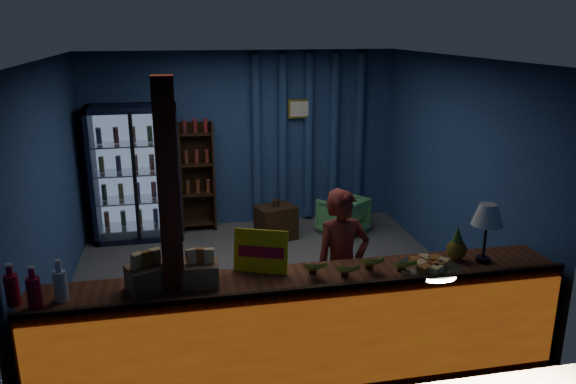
# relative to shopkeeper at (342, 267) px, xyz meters

# --- Properties ---
(ground) EXTENTS (4.60, 4.60, 0.00)m
(ground) POSITION_rel_shopkeeper_xyz_m (-0.49, 1.35, -0.75)
(ground) COLOR #515154
(ground) RESTS_ON ground
(room_walls) EXTENTS (4.60, 4.60, 4.60)m
(room_walls) POSITION_rel_shopkeeper_xyz_m (-0.49, 1.35, 0.82)
(room_walls) COLOR navy
(room_walls) RESTS_ON ground
(counter) EXTENTS (4.40, 0.57, 0.99)m
(counter) POSITION_rel_shopkeeper_xyz_m (-0.49, -0.56, -0.28)
(counter) COLOR brown
(counter) RESTS_ON ground
(support_post) EXTENTS (0.16, 0.16, 2.60)m
(support_post) POSITION_rel_shopkeeper_xyz_m (-1.54, -0.55, 0.55)
(support_post) COLOR maroon
(support_post) RESTS_ON ground
(beverage_cooler) EXTENTS (1.20, 0.62, 1.90)m
(beverage_cooler) POSITION_rel_shopkeeper_xyz_m (-2.04, 3.27, 0.18)
(beverage_cooler) COLOR black
(beverage_cooler) RESTS_ON ground
(bottle_shelf) EXTENTS (0.50, 0.28, 1.60)m
(bottle_shelf) POSITION_rel_shopkeeper_xyz_m (-1.19, 3.41, 0.04)
(bottle_shelf) COLOR #361D11
(bottle_shelf) RESTS_ON ground
(curtain_folds) EXTENTS (1.74, 0.14, 2.50)m
(curtain_folds) POSITION_rel_shopkeeper_xyz_m (0.51, 3.49, 0.55)
(curtain_folds) COLOR navy
(curtain_folds) RESTS_ON room_walls
(framed_picture) EXTENTS (0.36, 0.04, 0.28)m
(framed_picture) POSITION_rel_shopkeeper_xyz_m (0.36, 3.45, 1.00)
(framed_picture) COLOR gold
(framed_picture) RESTS_ON room_walls
(shopkeeper) EXTENTS (0.59, 0.43, 1.51)m
(shopkeeper) POSITION_rel_shopkeeper_xyz_m (0.00, 0.00, 0.00)
(shopkeeper) COLOR maroon
(shopkeeper) RESTS_ON ground
(green_chair) EXTENTS (0.82, 0.82, 0.54)m
(green_chair) POSITION_rel_shopkeeper_xyz_m (0.87, 2.78, -0.48)
(green_chair) COLOR #5AB464
(green_chair) RESTS_ON ground
(side_table) EXTENTS (0.62, 0.52, 0.58)m
(side_table) POSITION_rel_shopkeeper_xyz_m (-0.13, 2.75, -0.51)
(side_table) COLOR #361D11
(side_table) RESTS_ON ground
(yellow_sign) EXTENTS (0.46, 0.26, 0.36)m
(yellow_sign) POSITION_rel_shopkeeper_xyz_m (-0.83, -0.38, 0.38)
(yellow_sign) COLOR yellow
(yellow_sign) RESTS_ON counter
(soda_bottles) EXTENTS (0.44, 0.18, 0.33)m
(soda_bottles) POSITION_rel_shopkeeper_xyz_m (-2.54, -0.62, 0.33)
(soda_bottles) COLOR #AF0B24
(soda_bottles) RESTS_ON counter
(snack_box_left) EXTENTS (0.37, 0.34, 0.32)m
(snack_box_left) POSITION_rel_shopkeeper_xyz_m (-1.74, -0.53, 0.31)
(snack_box_left) COLOR #966E48
(snack_box_left) RESTS_ON counter
(snack_box_centre) EXTENTS (0.30, 0.25, 0.30)m
(snack_box_centre) POSITION_rel_shopkeeper_xyz_m (-1.33, -0.52, 0.30)
(snack_box_centre) COLOR #966E48
(snack_box_centre) RESTS_ON counter
(pastry_tray) EXTENTS (0.52, 0.52, 0.08)m
(pastry_tray) POSITION_rel_shopkeeper_xyz_m (0.58, -0.63, 0.23)
(pastry_tray) COLOR silver
(pastry_tray) RESTS_ON counter
(banana_bunches) EXTENTS (0.96, 0.28, 0.16)m
(banana_bunches) POSITION_rel_shopkeeper_xyz_m (-0.04, -0.59, 0.27)
(banana_bunches) COLOR gold
(banana_bunches) RESTS_ON counter
(table_lamp) EXTENTS (0.27, 0.27, 0.53)m
(table_lamp) POSITION_rel_shopkeeper_xyz_m (1.11, -0.56, 0.61)
(table_lamp) COLOR black
(table_lamp) RESTS_ON counter
(pineapple) EXTENTS (0.18, 0.18, 0.30)m
(pineapple) POSITION_rel_shopkeeper_xyz_m (0.89, -0.48, 0.32)
(pineapple) COLOR olive
(pineapple) RESTS_ON counter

